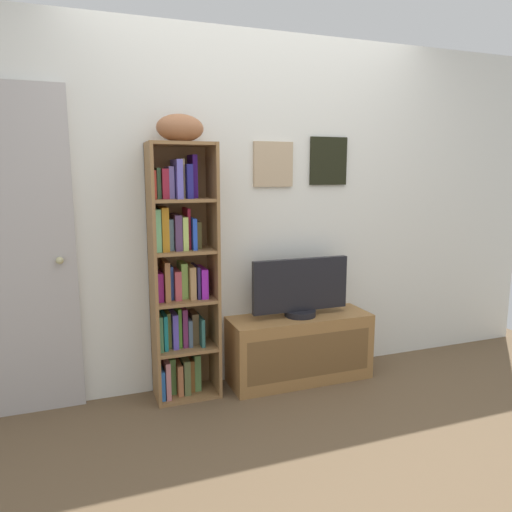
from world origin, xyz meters
name	(u,v)px	position (x,y,z in m)	size (l,w,h in m)	color
ground	(331,460)	(0.00, 0.00, -0.02)	(5.20, 5.20, 0.04)	brown
back_wall	(256,211)	(0.00, 1.13, 1.20)	(4.80, 0.08, 2.39)	silver
bookshelf	(180,278)	(-0.58, 0.99, 0.80)	(0.41, 0.27, 1.65)	olive
football	(180,128)	(-0.55, 0.96, 1.73)	(0.30, 0.17, 0.17)	brown
tv_stand	(300,348)	(0.25, 0.92, 0.24)	(1.01, 0.34, 0.47)	olive
television	(301,288)	(0.25, 0.93, 0.67)	(0.70, 0.22, 0.41)	black
door	(3,256)	(-1.59, 1.08, 0.98)	(0.80, 0.09, 1.97)	#ADA7A5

